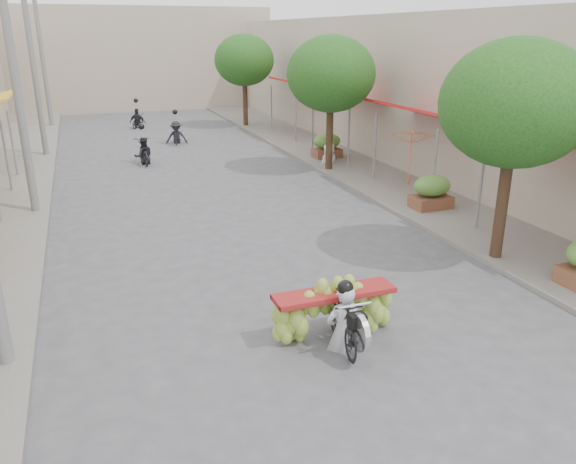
# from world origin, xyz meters

# --- Properties ---
(ground) EXTENTS (120.00, 120.00, 0.00)m
(ground) POSITION_xyz_m (0.00, 0.00, 0.00)
(ground) COLOR #545458
(ground) RESTS_ON ground
(sidewalk_right) EXTENTS (4.00, 60.00, 0.12)m
(sidewalk_right) POSITION_xyz_m (7.00, 15.00, 0.06)
(sidewalk_right) COLOR slate
(sidewalk_right) RESTS_ON ground
(shophouse_row_right) EXTENTS (9.77, 40.00, 6.00)m
(shophouse_row_right) POSITION_xyz_m (11.99, 14.00, 3.00)
(shophouse_row_right) COLOR #B1A593
(shophouse_row_right) RESTS_ON ground
(far_building) EXTENTS (20.00, 6.00, 7.00)m
(far_building) POSITION_xyz_m (0.00, 38.00, 3.50)
(far_building) COLOR tan
(far_building) RESTS_ON ground
(utility_pole_mid) EXTENTS (0.60, 0.24, 8.00)m
(utility_pole_mid) POSITION_xyz_m (-5.40, 12.00, 4.03)
(utility_pole_mid) COLOR slate
(utility_pole_mid) RESTS_ON ground
(utility_pole_far) EXTENTS (0.60, 0.24, 8.00)m
(utility_pole_far) POSITION_xyz_m (-5.40, 21.00, 4.03)
(utility_pole_far) COLOR slate
(utility_pole_far) RESTS_ON ground
(utility_pole_back) EXTENTS (0.60, 0.24, 8.00)m
(utility_pole_back) POSITION_xyz_m (-5.40, 30.00, 4.03)
(utility_pole_back) COLOR slate
(utility_pole_back) RESTS_ON ground
(street_tree_near) EXTENTS (3.40, 3.40, 5.25)m
(street_tree_near) POSITION_xyz_m (5.40, 4.00, 3.78)
(street_tree_near) COLOR #3A2719
(street_tree_near) RESTS_ON ground
(street_tree_mid) EXTENTS (3.40, 3.40, 5.25)m
(street_tree_mid) POSITION_xyz_m (5.40, 14.00, 3.78)
(street_tree_mid) COLOR #3A2719
(street_tree_mid) RESTS_ON ground
(street_tree_far) EXTENTS (3.40, 3.40, 5.25)m
(street_tree_far) POSITION_xyz_m (5.40, 26.00, 3.78)
(street_tree_far) COLOR #3A2719
(street_tree_far) RESTS_ON ground
(produce_crate_mid) EXTENTS (1.20, 0.88, 1.16)m
(produce_crate_mid) POSITION_xyz_m (6.20, 8.00, 0.71)
(produce_crate_mid) COLOR brown
(produce_crate_mid) RESTS_ON ground
(produce_crate_far) EXTENTS (1.20, 0.88, 1.16)m
(produce_crate_far) POSITION_xyz_m (6.20, 16.00, 0.71)
(produce_crate_far) COLOR brown
(produce_crate_far) RESTS_ON ground
(banana_motorbike) EXTENTS (2.25, 1.88, 2.23)m
(banana_motorbike) POSITION_xyz_m (0.14, 1.81, 0.73)
(banana_motorbike) COLOR black
(banana_motorbike) RESTS_ON ground
(market_umbrella) EXTENTS (2.50, 2.50, 1.75)m
(market_umbrella) POSITION_xyz_m (5.79, 8.67, 2.48)
(market_umbrella) COLOR red
(market_umbrella) RESTS_ON ground
(pedestrian) EXTENTS (0.88, 0.61, 1.66)m
(pedestrian) POSITION_xyz_m (5.83, 14.93, 0.95)
(pedestrian) COLOR white
(pedestrian) RESTS_ON ground
(bg_motorbike_a) EXTENTS (0.80, 1.82, 1.95)m
(bg_motorbike_a) POSITION_xyz_m (-1.42, 18.01, 0.72)
(bg_motorbike_a) COLOR black
(bg_motorbike_a) RESTS_ON ground
(bg_motorbike_b) EXTENTS (1.15, 1.79, 1.95)m
(bg_motorbike_b) POSITION_xyz_m (0.66, 22.11, 0.84)
(bg_motorbike_b) COLOR black
(bg_motorbike_b) RESTS_ON ground
(bg_motorbike_c) EXTENTS (1.12, 1.48, 1.95)m
(bg_motorbike_c) POSITION_xyz_m (-0.64, 27.85, 0.84)
(bg_motorbike_c) COLOR black
(bg_motorbike_c) RESTS_ON ground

